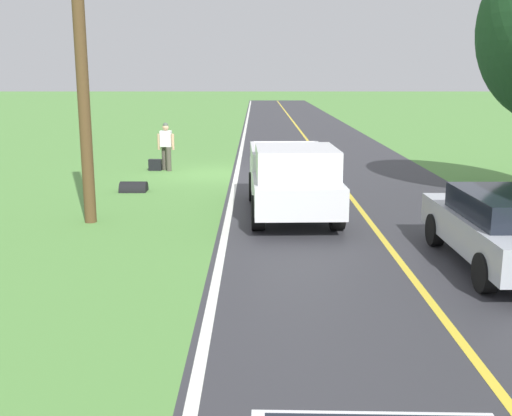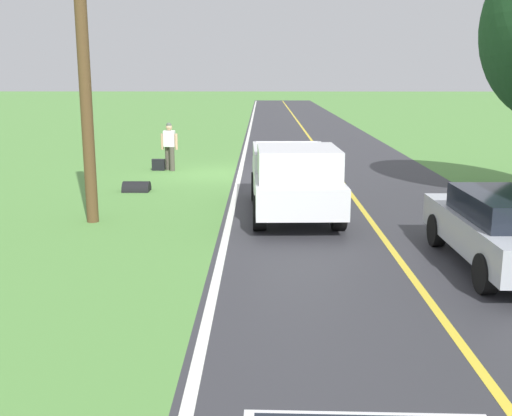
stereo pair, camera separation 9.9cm
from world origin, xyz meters
TOP-DOWN VIEW (x-y plane):
  - ground_plane at (0.00, 0.00)m, footprint 200.00×200.00m
  - road_surface at (-4.27, 0.00)m, footprint 7.21×120.00m
  - lane_edge_line at (-0.85, 0.00)m, footprint 0.16×117.60m
  - lane_centre_line at (-4.27, 0.00)m, footprint 0.14×117.60m
  - hitchhiker_walking at (1.74, -0.83)m, footprint 0.62×0.53m
  - suitcase_carried at (2.17, -0.78)m, footprint 0.47×0.23m
  - pickup_truck_passing at (-2.44, 6.51)m, footprint 2.22×5.45m
  - sedan_mid_oncoming at (-6.10, 10.67)m, footprint 1.95×4.41m
  - utility_pole_roadside at (2.43, 7.20)m, footprint 0.28×0.28m
  - drainage_culvert at (2.17, 3.28)m, footprint 0.80×0.60m

SIDE VIEW (x-z plane):
  - ground_plane at x=0.00m, z-range 0.00..0.00m
  - drainage_culvert at x=2.17m, z-range -0.30..0.30m
  - road_surface at x=-4.27m, z-range 0.00..0.00m
  - lane_edge_line at x=-0.85m, z-range 0.00..0.01m
  - lane_centre_line at x=-4.27m, z-range 0.00..0.01m
  - suitcase_carried at x=2.17m, z-range 0.00..0.42m
  - sedan_mid_oncoming at x=-6.10m, z-range 0.05..1.46m
  - pickup_truck_passing at x=-2.44m, z-range 0.06..1.88m
  - hitchhiker_walking at x=1.74m, z-range 0.11..1.85m
  - utility_pole_roadside at x=2.43m, z-range 0.00..7.34m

